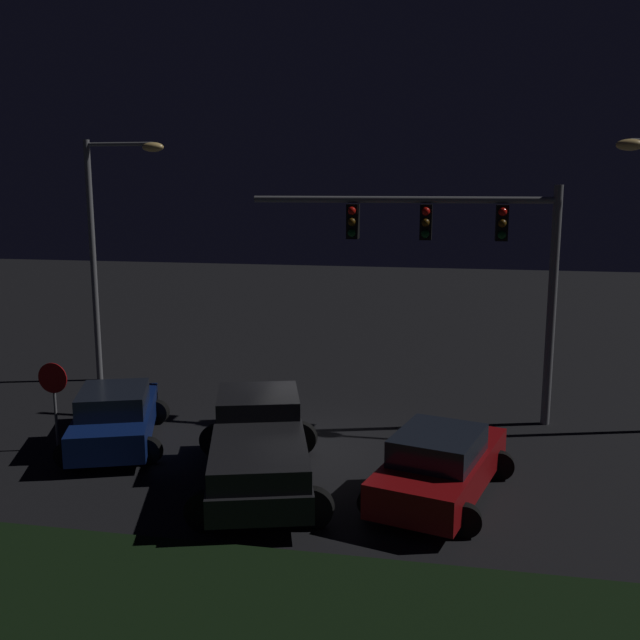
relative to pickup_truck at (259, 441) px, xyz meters
The scene contains 8 objects.
ground_plane 2.90m from the pickup_truck, 74.73° to the left, with size 80.00×80.00×0.00m, color black.
grass_median 5.55m from the pickup_truck, 82.46° to the right, with size 25.26×5.05×0.10m, color black.
pickup_truck is the anchor object (origin of this frame).
car_sedan 4.56m from the pickup_truck, 158.01° to the left, with size 3.38×4.75×1.51m.
car_sedan_far 3.93m from the pickup_truck, ahead, with size 3.20×4.72×1.51m.
traffic_signal_gantry 7.89m from the pickup_truck, 52.09° to the left, with size 8.32×0.56×6.50m.
street_lamp_left 10.93m from the pickup_truck, 133.90° to the left, with size 2.70×0.44×7.90m.
stop_sign 5.64m from the pickup_truck, 168.76° to the left, with size 0.76×0.08×2.23m.
Camera 1 is at (3.41, -17.12, 6.53)m, focal length 40.61 mm.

